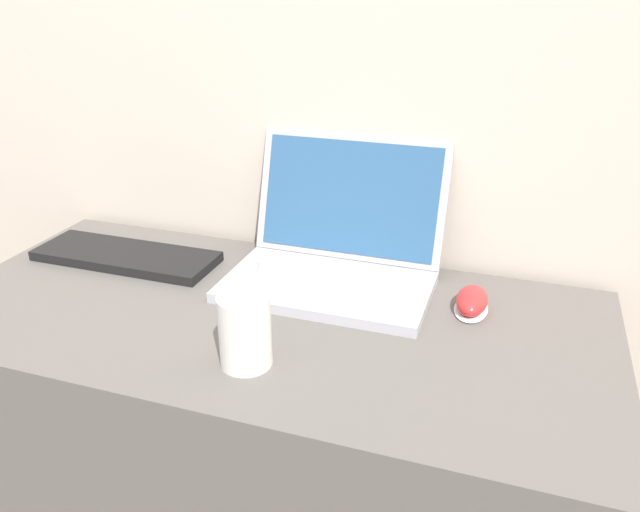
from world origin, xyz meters
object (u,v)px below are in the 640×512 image
Objects in this scene: external_keyboard at (126,256)px; drink_cup at (245,329)px; laptop at (336,250)px; computer_mouse at (472,302)px.

drink_cup is at bearing -33.55° from external_keyboard.
external_keyboard is (-0.40, 0.27, -0.05)m from drink_cup.
drink_cup is at bearing -97.52° from laptop.
laptop reaches higher than external_keyboard.
computer_mouse is at bearing -9.60° from laptop.
drink_cup reaches higher than external_keyboard.
laptop is 0.45m from external_keyboard.
drink_cup is (-0.04, -0.33, -0.00)m from laptop.
drink_cup is 0.47× the size of external_keyboard.
computer_mouse is 0.27× the size of external_keyboard.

